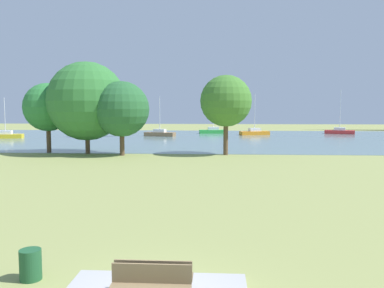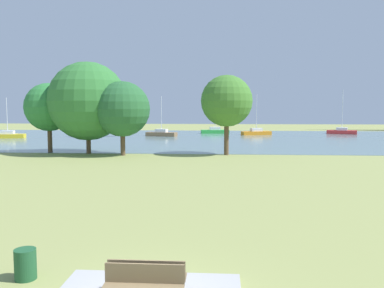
{
  "view_description": "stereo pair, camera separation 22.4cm",
  "coord_description": "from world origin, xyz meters",
  "px_view_note": "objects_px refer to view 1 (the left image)",
  "views": [
    {
      "loc": [
        1.44,
        -8.87,
        4.47
      ],
      "look_at": [
        -0.39,
        21.01,
        1.79
      ],
      "focal_mm": 38.24,
      "sensor_mm": 36.0,
      "label": 1
    },
    {
      "loc": [
        1.67,
        -8.85,
        4.47
      ],
      "look_at": [
        -0.39,
        21.01,
        1.79
      ],
      "focal_mm": 38.24,
      "sensor_mm": 36.0,
      "label": 2
    }
  ],
  "objects_px": {
    "bench_facing_water": "(154,279)",
    "sailboat_red": "(340,131)",
    "litter_bin": "(31,265)",
    "tree_east_far": "(87,101)",
    "tree_west_far": "(122,109)",
    "tree_east_near": "(48,107)",
    "sailboat_yellow": "(6,135)",
    "sailboat_orange": "(255,132)",
    "sailboat_brown": "(160,133)",
    "tree_west_near": "(226,101)",
    "sailboat_green": "(213,131)"
  },
  "relations": [
    {
      "from": "bench_facing_water",
      "to": "sailboat_red",
      "type": "height_order",
      "value": "sailboat_red"
    },
    {
      "from": "litter_bin",
      "to": "tree_east_far",
      "type": "height_order",
      "value": "tree_east_far"
    },
    {
      "from": "tree_west_far",
      "to": "tree_east_near",
      "type": "bearing_deg",
      "value": 167.12
    },
    {
      "from": "bench_facing_water",
      "to": "sailboat_yellow",
      "type": "bearing_deg",
      "value": 121.21
    },
    {
      "from": "sailboat_orange",
      "to": "sailboat_brown",
      "type": "bearing_deg",
      "value": -165.87
    },
    {
      "from": "tree_west_near",
      "to": "bench_facing_water",
      "type": "bearing_deg",
      "value": -94.41
    },
    {
      "from": "sailboat_orange",
      "to": "tree_west_near",
      "type": "xyz_separation_m",
      "value": [
        -5.28,
        -28.42,
        4.61
      ]
    },
    {
      "from": "tree_west_near",
      "to": "tree_east_near",
      "type": "bearing_deg",
      "value": 177.58
    },
    {
      "from": "litter_bin",
      "to": "sailboat_orange",
      "type": "relative_size",
      "value": 0.12
    },
    {
      "from": "sailboat_green",
      "to": "sailboat_yellow",
      "type": "relative_size",
      "value": 1.12
    },
    {
      "from": "litter_bin",
      "to": "tree_east_near",
      "type": "bearing_deg",
      "value": 111.93
    },
    {
      "from": "sailboat_red",
      "to": "tree_east_near",
      "type": "xyz_separation_m",
      "value": [
        -37.32,
        -31.13,
        4.02
      ]
    },
    {
      "from": "sailboat_yellow",
      "to": "tree_west_near",
      "type": "relative_size",
      "value": 0.78
    },
    {
      "from": "tree_east_near",
      "to": "sailboat_yellow",
      "type": "bearing_deg",
      "value": 127.83
    },
    {
      "from": "bench_facing_water",
      "to": "tree_east_near",
      "type": "relative_size",
      "value": 0.26
    },
    {
      "from": "sailboat_green",
      "to": "tree_east_far",
      "type": "bearing_deg",
      "value": -110.5
    },
    {
      "from": "sailboat_brown",
      "to": "tree_east_far",
      "type": "relative_size",
      "value": 0.7
    },
    {
      "from": "sailboat_brown",
      "to": "tree_west_near",
      "type": "height_order",
      "value": "tree_west_near"
    },
    {
      "from": "sailboat_red",
      "to": "tree_west_near",
      "type": "distance_m",
      "value": 37.86
    },
    {
      "from": "tree_west_near",
      "to": "sailboat_orange",
      "type": "bearing_deg",
      "value": 79.47
    },
    {
      "from": "tree_east_near",
      "to": "tree_west_far",
      "type": "xyz_separation_m",
      "value": [
        7.75,
        -1.77,
        -0.17
      ]
    },
    {
      "from": "sailboat_green",
      "to": "tree_west_far",
      "type": "bearing_deg",
      "value": -103.94
    },
    {
      "from": "litter_bin",
      "to": "sailboat_yellow",
      "type": "xyz_separation_m",
      "value": [
        -25.85,
        47.38,
        0.05
      ]
    },
    {
      "from": "litter_bin",
      "to": "sailboat_brown",
      "type": "xyz_separation_m",
      "value": [
        -4.1,
        53.15,
        0.05
      ]
    },
    {
      "from": "sailboat_yellow",
      "to": "tree_west_far",
      "type": "height_order",
      "value": "tree_west_far"
    },
    {
      "from": "sailboat_orange",
      "to": "sailboat_brown",
      "type": "xyz_separation_m",
      "value": [
        -15.02,
        -3.78,
        -0.0
      ]
    },
    {
      "from": "sailboat_brown",
      "to": "tree_west_near",
      "type": "relative_size",
      "value": 0.83
    },
    {
      "from": "tree_east_far",
      "to": "sailboat_red",
      "type": "bearing_deg",
      "value": 43.59
    },
    {
      "from": "sailboat_red",
      "to": "tree_east_far",
      "type": "distance_m",
      "value": 46.13
    },
    {
      "from": "sailboat_orange",
      "to": "litter_bin",
      "type": "bearing_deg",
      "value": -100.86
    },
    {
      "from": "sailboat_yellow",
      "to": "tree_east_far",
      "type": "xyz_separation_m",
      "value": [
        18.15,
        -18.64,
        4.62
      ]
    },
    {
      "from": "sailboat_green",
      "to": "sailboat_red",
      "type": "distance_m",
      "value": 21.38
    },
    {
      "from": "sailboat_green",
      "to": "sailboat_red",
      "type": "xyz_separation_m",
      "value": [
        21.38,
        -0.1,
        0.01
      ]
    },
    {
      "from": "sailboat_green",
      "to": "tree_east_far",
      "type": "xyz_separation_m",
      "value": [
        -11.87,
        -31.75,
        4.61
      ]
    },
    {
      "from": "sailboat_green",
      "to": "tree_west_far",
      "type": "xyz_separation_m",
      "value": [
        -8.19,
        -33.01,
        3.86
      ]
    },
    {
      "from": "bench_facing_water",
      "to": "sailboat_orange",
      "type": "relative_size",
      "value": 0.27
    },
    {
      "from": "bench_facing_water",
      "to": "sailboat_yellow",
      "type": "xyz_separation_m",
      "value": [
        -29.23,
        48.25,
        -0.02
      ]
    },
    {
      "from": "sailboat_brown",
      "to": "tree_west_far",
      "type": "xyz_separation_m",
      "value": [
        0.07,
        -25.67,
        3.86
      ]
    },
    {
      "from": "sailboat_brown",
      "to": "sailboat_yellow",
      "type": "bearing_deg",
      "value": -165.14
    },
    {
      "from": "sailboat_green",
      "to": "sailboat_brown",
      "type": "xyz_separation_m",
      "value": [
        -8.26,
        -7.34,
        -0.0
      ]
    },
    {
      "from": "litter_bin",
      "to": "sailboat_green",
      "type": "bearing_deg",
      "value": 86.06
    },
    {
      "from": "sailboat_red",
      "to": "tree_east_near",
      "type": "relative_size",
      "value": 1.07
    },
    {
      "from": "tree_east_far",
      "to": "sailboat_orange",
      "type": "bearing_deg",
      "value": 56.55
    },
    {
      "from": "sailboat_brown",
      "to": "tree_west_far",
      "type": "bearing_deg",
      "value": -89.84
    },
    {
      "from": "tree_east_near",
      "to": "tree_west_far",
      "type": "bearing_deg",
      "value": -12.88
    },
    {
      "from": "sailboat_orange",
      "to": "sailboat_green",
      "type": "height_order",
      "value": "sailboat_orange"
    },
    {
      "from": "sailboat_green",
      "to": "sailboat_yellow",
      "type": "distance_m",
      "value": 32.76
    },
    {
      "from": "bench_facing_water",
      "to": "litter_bin",
      "type": "xyz_separation_m",
      "value": [
        -3.37,
        0.87,
        -0.07
      ]
    },
    {
      "from": "sailboat_orange",
      "to": "tree_west_far",
      "type": "height_order",
      "value": "tree_west_far"
    },
    {
      "from": "litter_bin",
      "to": "bench_facing_water",
      "type": "bearing_deg",
      "value": -14.39
    }
  ]
}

